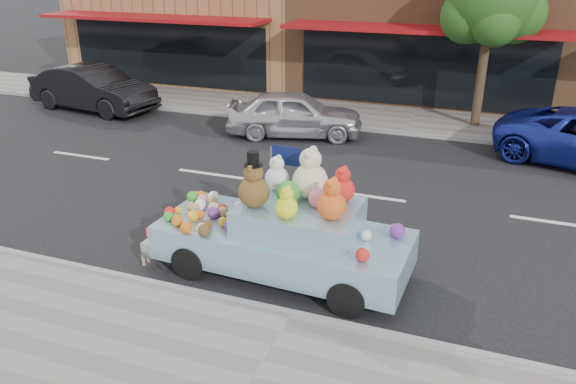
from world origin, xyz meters
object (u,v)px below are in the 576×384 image
at_px(street_tree, 492,7).
at_px(art_car, 284,232).
at_px(car_silver, 295,114).
at_px(car_dark, 93,88).

distance_m(street_tree, art_car, 11.04).
bearing_deg(art_car, car_silver, 110.91).
xyz_separation_m(car_silver, car_dark, (-7.65, 0.41, 0.09)).
height_order(street_tree, car_silver, street_tree).
height_order(street_tree, art_car, street_tree).
xyz_separation_m(street_tree, car_silver, (-5.14, -2.76, -3.00)).
bearing_deg(street_tree, car_dark, -169.62).
relative_size(street_tree, car_dark, 1.10).
relative_size(street_tree, art_car, 1.15).
xyz_separation_m(street_tree, car_dark, (-12.79, -2.34, -2.91)).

